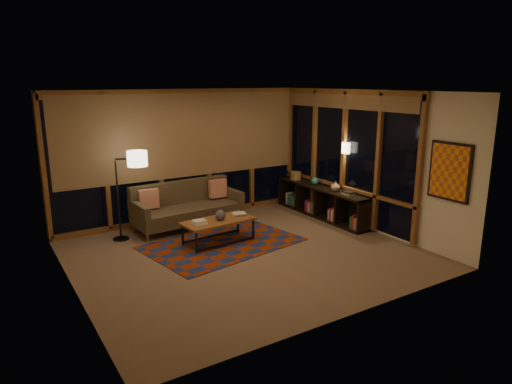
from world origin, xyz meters
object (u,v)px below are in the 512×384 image
floor_lamp (118,196)px  bookshelf (321,202)px  sofa (188,206)px  coffee_table (219,231)px

floor_lamp → bookshelf: size_ratio=0.63×
sofa → floor_lamp: bearing=176.8°
sofa → coffee_table: (0.08, -1.14, -0.22)m
sofa → bookshelf: sofa is taller
floor_lamp → bookshelf: bearing=8.8°
sofa → bookshelf: size_ratio=0.81×
coffee_table → floor_lamp: (-1.45, 1.13, 0.61)m
coffee_table → bookshelf: (2.63, 0.28, 0.11)m
bookshelf → floor_lamp: bearing=168.2°
sofa → bookshelf: bearing=-21.2°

